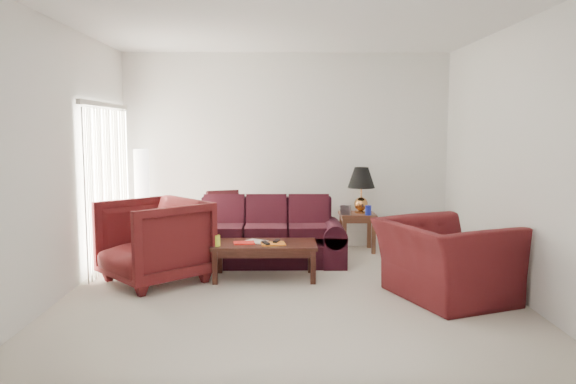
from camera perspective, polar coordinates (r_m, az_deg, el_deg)
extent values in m
plane|color=beige|center=(6.48, 0.11, -10.13)|extent=(5.00, 5.00, 0.00)
cube|color=silver|center=(7.90, -17.89, 0.56)|extent=(0.10, 2.00, 2.16)
cube|color=black|center=(8.23, -6.61, -1.46)|extent=(0.51, 0.35, 0.48)
cube|color=#AFAFB4|center=(8.34, 5.88, -1.81)|extent=(0.16, 0.11, 0.15)
cylinder|color=#171F99|center=(8.37, 8.15, -1.85)|extent=(0.11, 0.11, 0.14)
cube|color=silver|center=(8.69, 5.62, -1.44)|extent=(0.15, 0.17, 0.05)
imported|color=#440F11|center=(6.96, -13.47, -4.86)|extent=(1.55, 1.54, 1.01)
imported|color=#430F11|center=(6.38, 15.63, -6.70)|extent=(1.54, 1.63, 0.85)
cube|color=red|center=(6.93, -4.48, -5.17)|extent=(0.28, 0.22, 0.01)
cube|color=white|center=(7.02, -3.24, -5.02)|extent=(0.31, 0.30, 0.01)
cube|color=#CB6817|center=(6.86, -1.53, -5.27)|extent=(0.32, 0.26, 0.02)
cube|color=black|center=(6.82, -2.28, -5.17)|extent=(0.11, 0.19, 0.02)
cube|color=black|center=(6.93, -1.19, -4.98)|extent=(0.09, 0.17, 0.02)
cylinder|color=#DCEB34|center=(6.80, -7.22, -4.92)|extent=(0.08, 0.08, 0.13)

